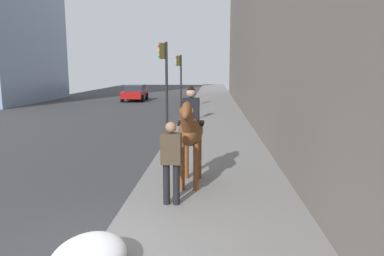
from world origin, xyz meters
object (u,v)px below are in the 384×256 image
object	(u,v)px
pedestrian_greeting	(171,158)
mounted_horse_near	(191,130)
traffic_light_near_curb	(165,72)
car_near_lane	(135,92)
traffic_light_far_curb	(180,73)

from	to	relation	value
pedestrian_greeting	mounted_horse_near	bearing A→B (deg)	-12.63
traffic_light_near_curb	car_near_lane	bearing A→B (deg)	17.08
traffic_light_far_curb	pedestrian_greeting	bearing A→B (deg)	-175.29
traffic_light_near_curb	traffic_light_far_curb	distance (m)	8.59
pedestrian_greeting	traffic_light_near_curb	bearing A→B (deg)	9.41
mounted_horse_near	pedestrian_greeting	xyz separation A→B (m)	(-1.26, 0.31, -0.35)
traffic_light_near_curb	traffic_light_far_curb	bearing A→B (deg)	0.74
traffic_light_near_curb	traffic_light_far_curb	xyz separation A→B (m)	(8.59, 0.11, -0.16)
car_near_lane	traffic_light_near_curb	distance (m)	16.39
car_near_lane	traffic_light_near_curb	xyz separation A→B (m)	(-15.56, -4.78, 1.93)
car_near_lane	traffic_light_far_curb	world-z (taller)	traffic_light_far_curb
pedestrian_greeting	traffic_light_far_curb	distance (m)	18.10
mounted_horse_near	car_near_lane	xyz separation A→B (m)	(23.69, 6.46, -0.68)
traffic_light_near_curb	traffic_light_far_curb	world-z (taller)	traffic_light_near_curb
pedestrian_greeting	traffic_light_near_curb	size ratio (longest dim) A/B	0.42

